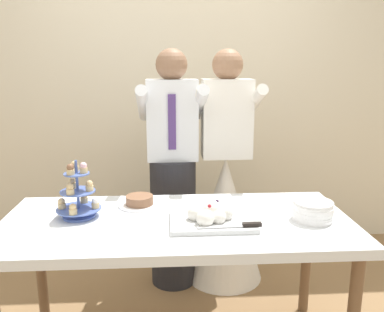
{
  "coord_description": "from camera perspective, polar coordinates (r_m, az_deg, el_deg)",
  "views": [
    {
      "loc": [
        -0.04,
        -1.92,
        1.55
      ],
      "look_at": [
        0.09,
        0.15,
        1.07
      ],
      "focal_mm": 37.07,
      "sensor_mm": 36.0,
      "label": 1
    }
  ],
  "objects": [
    {
      "name": "rear_wall",
      "position": [
        3.41,
        -2.91,
        11.23
      ],
      "size": [
        5.2,
        0.1,
        2.9
      ],
      "primitive_type": "cube",
      "color": "beige",
      "rests_on": "ground_plane"
    },
    {
      "name": "dessert_table",
      "position": [
        2.1,
        -2.19,
        -10.98
      ],
      "size": [
        1.8,
        0.8,
        0.78
      ],
      "color": "silver",
      "rests_on": "ground_plane"
    },
    {
      "name": "cupcake_stand",
      "position": [
        2.14,
        -16.08,
        -5.54
      ],
      "size": [
        0.23,
        0.23,
        0.31
      ],
      "color": "#4C66B2",
      "rests_on": "dessert_table"
    },
    {
      "name": "main_cake_tray",
      "position": [
        2.01,
        2.78,
        -8.49
      ],
      "size": [
        0.44,
        0.31,
        0.12
      ],
      "color": "silver",
      "rests_on": "dessert_table"
    },
    {
      "name": "plate_stack",
      "position": [
        2.13,
        17.0,
        -7.55
      ],
      "size": [
        0.2,
        0.21,
        0.1
      ],
      "color": "white",
      "rests_on": "dessert_table"
    },
    {
      "name": "round_cake",
      "position": [
        2.27,
        -7.54,
        -6.52
      ],
      "size": [
        0.24,
        0.24,
        0.06
      ],
      "color": "white",
      "rests_on": "dessert_table"
    },
    {
      "name": "person_groom",
      "position": [
        2.77,
        -2.77,
        -3.92
      ],
      "size": [
        0.47,
        0.5,
        1.66
      ],
      "color": "#232328",
      "rests_on": "ground_plane"
    },
    {
      "name": "person_bride",
      "position": [
        2.9,
        4.76,
        -6.63
      ],
      "size": [
        0.56,
        0.56,
        1.66
      ],
      "color": "white",
      "rests_on": "ground_plane"
    }
  ]
}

